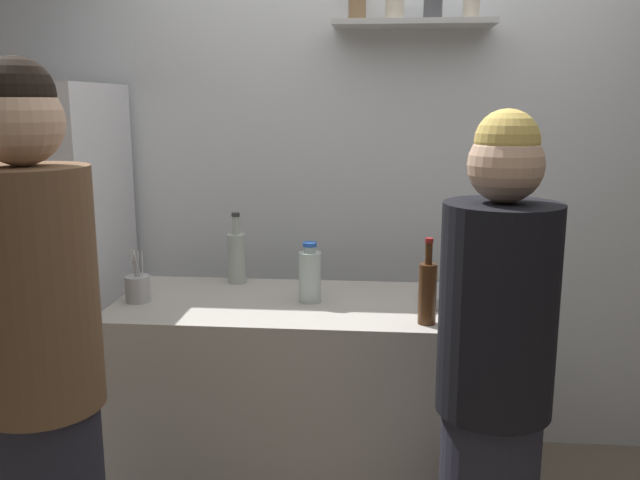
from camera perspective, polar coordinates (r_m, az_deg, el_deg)
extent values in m
cube|color=white|center=(3.29, 5.30, 4.74)|extent=(4.80, 0.10, 2.60)
cube|color=silver|center=(3.13, 7.98, 17.76)|extent=(0.71, 0.22, 0.02)
cylinder|color=olive|center=(3.14, 3.23, 19.67)|extent=(0.08, 0.08, 0.18)
cylinder|color=beige|center=(3.14, 6.42, 18.98)|extent=(0.08, 0.08, 0.11)
cylinder|color=#4C4C51|center=(3.14, 9.61, 18.91)|extent=(0.08, 0.08, 0.11)
cylinder|color=beige|center=(3.16, 12.78, 18.73)|extent=(0.07, 0.07, 0.11)
cube|color=white|center=(3.33, -21.54, -3.18)|extent=(0.56, 0.63, 1.77)
cylinder|color=#99999E|center=(2.96, -21.86, -3.25)|extent=(0.02, 0.02, 0.45)
cube|color=#B7B2A8|center=(2.83, 0.00, -14.19)|extent=(1.62, 0.66, 0.92)
cube|color=gray|center=(2.70, 12.31, -4.76)|extent=(0.34, 0.24, 0.05)
cylinder|color=#B2B2B7|center=(2.75, -15.17, -4.02)|extent=(0.10, 0.10, 0.10)
cylinder|color=silver|center=(2.73, -15.27, -2.61)|extent=(0.02, 0.02, 0.18)
cylinder|color=silver|center=(2.72, -15.10, -2.62)|extent=(0.03, 0.04, 0.18)
cylinder|color=silver|center=(2.74, -15.17, -2.66)|extent=(0.02, 0.02, 0.17)
cylinder|color=silver|center=(2.74, -14.80, -2.66)|extent=(0.01, 0.01, 0.17)
cylinder|color=silver|center=(2.73, -15.25, -2.79)|extent=(0.02, 0.01, 0.17)
cylinder|color=silver|center=(2.73, -15.37, -2.57)|extent=(0.05, 0.01, 0.19)
cylinder|color=silver|center=(2.74, -15.40, -2.78)|extent=(0.01, 0.02, 0.17)
cylinder|color=silver|center=(2.74, -15.30, -2.80)|extent=(0.01, 0.01, 0.16)
cylinder|color=#472814|center=(2.41, 9.16, -4.55)|extent=(0.06, 0.06, 0.22)
cylinder|color=#472814|center=(2.37, 9.28, -1.13)|extent=(0.03, 0.03, 0.08)
cylinder|color=maroon|center=(2.36, 9.31, -0.03)|extent=(0.03, 0.03, 0.02)
cylinder|color=#B2BFB2|center=(2.94, -7.05, -1.57)|extent=(0.08, 0.08, 0.22)
cylinder|color=#B2BFB2|center=(2.91, -7.12, 1.24)|extent=(0.03, 0.03, 0.08)
cylinder|color=#333333|center=(2.91, -7.14, 2.15)|extent=(0.04, 0.04, 0.02)
cylinder|color=silver|center=(2.64, -0.81, -3.17)|extent=(0.09, 0.09, 0.20)
cylinder|color=silver|center=(2.62, -0.82, -0.80)|extent=(0.05, 0.05, 0.02)
cylinder|color=blue|center=(2.61, -0.82, -0.37)|extent=(0.06, 0.06, 0.02)
cylinder|color=brown|center=(1.99, -23.06, -3.93)|extent=(0.34, 0.34, 0.67)
sphere|color=#D8AD8C|center=(1.93, -24.13, 9.15)|extent=(0.23, 0.23, 0.23)
sphere|color=black|center=(1.93, -24.30, 11.20)|extent=(0.20, 0.20, 0.20)
cylinder|color=black|center=(2.02, 14.92, -5.72)|extent=(0.34, 0.34, 0.62)
sphere|color=#D8AD8C|center=(1.94, 15.56, 6.16)|extent=(0.21, 0.21, 0.21)
sphere|color=#D8B759|center=(1.94, 15.66, 8.05)|extent=(0.18, 0.18, 0.18)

